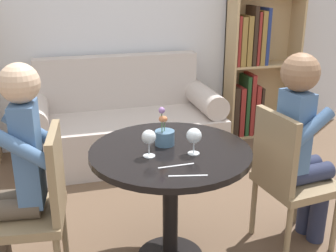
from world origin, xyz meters
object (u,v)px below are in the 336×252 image
at_px(wine_glass_right, 194,137).
at_px(flower_vase, 164,135).
at_px(person_left, 16,176).
at_px(wine_glass_left, 149,138).
at_px(couch, 124,126).
at_px(bookshelf_right, 253,69).
at_px(chair_left, 37,204).
at_px(chair_right, 288,175).
at_px(person_right, 302,145).

relative_size(wine_glass_right, flower_vase, 0.63).
height_order(person_left, wine_glass_left, person_left).
relative_size(couch, flower_vase, 7.67).
relative_size(bookshelf_right, chair_left, 1.69).
bearing_deg(bookshelf_right, chair_right, -109.78).
height_order(chair_right, person_left, person_left).
xyz_separation_m(bookshelf_right, chair_left, (-2.15, -1.84, -0.21)).
height_order(chair_left, person_left, person_left).
distance_m(wine_glass_left, wine_glass_right, 0.24).
relative_size(bookshelf_right, chair_right, 1.69).
xyz_separation_m(chair_right, flower_vase, (-0.75, 0.11, 0.29)).
xyz_separation_m(bookshelf_right, wine_glass_right, (-1.31, -1.94, 0.12)).
bearing_deg(bookshelf_right, wine_glass_right, -123.96).
distance_m(person_right, wine_glass_right, 0.73).
distance_m(bookshelf_right, person_left, 2.89).
distance_m(person_left, person_right, 1.64).
xyz_separation_m(chair_right, person_right, (0.08, 0.02, 0.18)).
xyz_separation_m(bookshelf_right, person_left, (-2.23, -1.83, -0.05)).
bearing_deg(person_right, couch, 19.67).
relative_size(bookshelf_right, person_left, 1.21).
xyz_separation_m(wine_glass_left, flower_vase, (0.12, 0.13, -0.05)).
bearing_deg(flower_vase, chair_right, -8.48).
distance_m(chair_left, wine_glass_left, 0.69).
relative_size(bookshelf_right, wine_glass_right, 10.45).
height_order(chair_right, person_right, person_right).
xyz_separation_m(person_left, wine_glass_right, (0.93, -0.12, 0.17)).
xyz_separation_m(chair_left, chair_right, (1.47, -0.05, 0.00)).
relative_size(person_right, wine_glass_left, 8.32).
bearing_deg(wine_glass_right, flower_vase, 126.34).
xyz_separation_m(person_right, wine_glass_right, (-0.71, -0.07, 0.15)).
bearing_deg(couch, chair_left, -114.88).
bearing_deg(chair_right, wine_glass_left, 84.15).
bearing_deg(person_left, bookshelf_right, 135.78).
relative_size(couch, wine_glass_left, 11.82).
relative_size(chair_right, person_right, 0.73).
height_order(wine_glass_left, wine_glass_right, wine_glass_left).
height_order(bookshelf_right, wine_glass_right, bookshelf_right).
height_order(couch, person_right, person_right).
relative_size(couch, bookshelf_right, 1.16).
height_order(couch, chair_left, couch).
distance_m(bookshelf_right, person_right, 1.97).
xyz_separation_m(bookshelf_right, wine_glass_left, (-1.55, -1.91, 0.13)).
bearing_deg(couch, person_right, -63.10).
distance_m(chair_right, person_right, 0.20).
xyz_separation_m(chair_left, person_right, (1.55, -0.03, 0.18)).
relative_size(person_left, flower_vase, 5.46).
relative_size(wine_glass_left, flower_vase, 0.65).
distance_m(chair_right, person_left, 1.56).
bearing_deg(bookshelf_right, chair_left, -139.36).
height_order(couch, wine_glass_right, couch).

